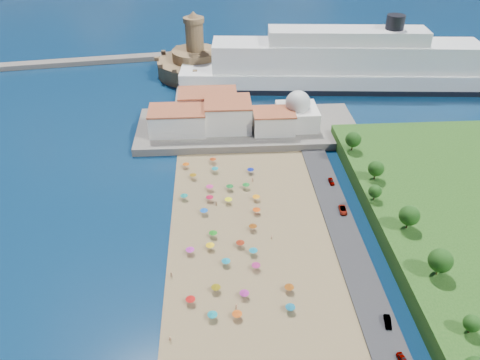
{
  "coord_description": "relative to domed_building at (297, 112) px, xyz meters",
  "views": [
    {
      "loc": [
        -3.68,
        -98.73,
        91.48
      ],
      "look_at": [
        4.0,
        25.0,
        8.0
      ],
      "focal_mm": 35.0,
      "sensor_mm": 36.0,
      "label": 1
    }
  ],
  "objects": [
    {
      "name": "cruise_ship",
      "position": [
        30.38,
        46.06,
        1.36
      ],
      "size": [
        161.04,
        36.07,
        34.91
      ],
      "color": "black",
      "rests_on": "ground"
    },
    {
      "name": "domed_building",
      "position": [
        0.0,
        0.0,
        0.0
      ],
      "size": [
        16.0,
        16.0,
        15.0
      ],
      "color": "silver",
      "rests_on": "terrace"
    },
    {
      "name": "parked_cars",
      "position": [
        6.0,
        -72.86,
        -7.59
      ],
      "size": [
        2.66,
        74.5,
        1.42
      ],
      "color": "gray",
      "rests_on": "promenade"
    },
    {
      "name": "jetty",
      "position": [
        -42.0,
        37.0,
        -7.77
      ],
      "size": [
        18.0,
        70.0,
        2.4
      ],
      "primitive_type": "cube",
      "color": "#59544C",
      "rests_on": "ground"
    },
    {
      "name": "ground",
      "position": [
        -30.0,
        -71.0,
        -8.97
      ],
      "size": [
        700.0,
        700.0,
        0.0
      ],
      "primitive_type": "plane",
      "color": "#071938",
      "rests_on": "ground"
    },
    {
      "name": "waterfront_buildings",
      "position": [
        -33.05,
        2.64,
        -1.1
      ],
      "size": [
        57.0,
        29.0,
        11.0
      ],
      "color": "silver",
      "rests_on": "terrace"
    },
    {
      "name": "hillside_trees",
      "position": [
        18.09,
        -76.86,
        1.24
      ],
      "size": [
        11.37,
        109.21,
        7.74
      ],
      "color": "#382314",
      "rests_on": "hillside"
    },
    {
      "name": "beach_parasols",
      "position": [
        -30.59,
        -79.54,
        -6.83
      ],
      "size": [
        32.61,
        117.4,
        2.2
      ],
      "color": "gray",
      "rests_on": "beach"
    },
    {
      "name": "fortress",
      "position": [
        -42.0,
        67.0,
        -2.29
      ],
      "size": [
        40.0,
        40.0,
        32.4
      ],
      "color": "#906B48",
      "rests_on": "ground"
    },
    {
      "name": "beachgoers",
      "position": [
        -31.9,
        -77.4,
        -7.87
      ],
      "size": [
        30.99,
        89.01,
        1.84
      ],
      "color": "tan",
      "rests_on": "beach"
    },
    {
      "name": "terrace",
      "position": [
        -20.0,
        2.0,
        -7.47
      ],
      "size": [
        90.0,
        36.0,
        3.0
      ],
      "primitive_type": "cube",
      "color": "#59544C",
      "rests_on": "ground"
    },
    {
      "name": "breakwater",
      "position": [
        -140.0,
        82.0,
        -7.67
      ],
      "size": [
        199.03,
        34.77,
        2.6
      ],
      "primitive_type": "cube",
      "rotation": [
        0.0,
        0.0,
        0.14
      ],
      "color": "#59544C",
      "rests_on": "ground"
    }
  ]
}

